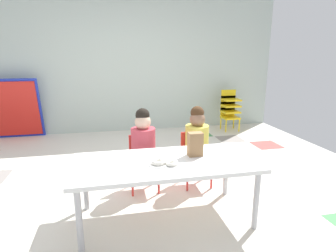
# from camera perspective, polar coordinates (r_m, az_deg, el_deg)

# --- Properties ---
(ground_plane) EXTENTS (6.12, 4.85, 0.02)m
(ground_plane) POSITION_cam_1_polar(r_m,az_deg,el_deg) (3.45, -5.96, -11.00)
(ground_plane) COLOR silver
(back_wall) EXTENTS (6.12, 0.10, 2.74)m
(back_wall) POSITION_cam_1_polar(r_m,az_deg,el_deg) (5.54, -9.21, 13.12)
(back_wall) COLOR #B2C1B7
(back_wall) RESTS_ON ground_plane
(craft_table) EXTENTS (1.60, 0.75, 0.56)m
(craft_table) POSITION_cam_1_polar(r_m,az_deg,el_deg) (2.48, -0.51, -8.20)
(craft_table) COLOR white
(craft_table) RESTS_ON ground_plane
(seated_child_near_camera) EXTENTS (0.32, 0.32, 0.92)m
(seated_child_near_camera) POSITION_cam_1_polar(r_m,az_deg,el_deg) (3.00, -5.10, -3.32)
(seated_child_near_camera) COLOR red
(seated_child_near_camera) RESTS_ON ground_plane
(seated_child_middle_seat) EXTENTS (0.32, 0.31, 0.92)m
(seated_child_middle_seat) POSITION_cam_1_polar(r_m,az_deg,el_deg) (3.13, 5.89, -2.62)
(seated_child_middle_seat) COLOR red
(seated_child_middle_seat) RESTS_ON ground_plane
(kid_chair_yellow_stack) EXTENTS (0.32, 0.30, 0.80)m
(kid_chair_yellow_stack) POSITION_cam_1_polar(r_m,az_deg,el_deg) (5.69, 12.55, 3.72)
(kid_chair_yellow_stack) COLOR yellow
(kid_chair_yellow_stack) RESTS_ON ground_plane
(folded_activity_table) EXTENTS (0.90, 0.29, 1.09)m
(folded_activity_table) POSITION_cam_1_polar(r_m,az_deg,el_deg) (5.65, -29.00, 3.05)
(folded_activity_table) COLOR #1E33BF
(folded_activity_table) RESTS_ON ground_plane
(paper_bag_brown) EXTENTS (0.13, 0.09, 0.22)m
(paper_bag_brown) POSITION_cam_1_polar(r_m,az_deg,el_deg) (2.56, 5.59, -3.73)
(paper_bag_brown) COLOR #9E754C
(paper_bag_brown) RESTS_ON craft_table
(paper_plate_near_edge) EXTENTS (0.18, 0.18, 0.01)m
(paper_plate_near_edge) POSITION_cam_1_polar(r_m,az_deg,el_deg) (2.38, -1.95, -7.83)
(paper_plate_near_edge) COLOR white
(paper_plate_near_edge) RESTS_ON craft_table
(donut_powdered_on_plate) EXTENTS (0.12, 0.12, 0.04)m
(donut_powdered_on_plate) POSITION_cam_1_polar(r_m,az_deg,el_deg) (2.37, -1.95, -7.34)
(donut_powdered_on_plate) COLOR white
(donut_powdered_on_plate) RESTS_ON craft_table
(donut_powdered_loose) EXTENTS (0.10, 0.10, 0.03)m
(donut_powdered_loose) POSITION_cam_1_polar(r_m,az_deg,el_deg) (2.36, 0.74, -7.66)
(donut_powdered_loose) COLOR white
(donut_powdered_loose) RESTS_ON craft_table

